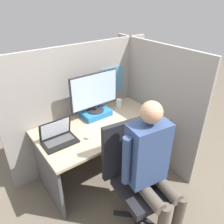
{
  "coord_description": "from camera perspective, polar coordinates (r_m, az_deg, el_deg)",
  "views": [
    {
      "loc": [
        -1.14,
        -1.34,
        2.03
      ],
      "look_at": [
        0.01,
        0.19,
        0.96
      ],
      "focal_mm": 35.0,
      "sensor_mm": 36.0,
      "label": 1
    }
  ],
  "objects": [
    {
      "name": "monitor",
      "position": [
        2.49,
        -4.58,
        5.29
      ],
      "size": [
        0.61,
        0.2,
        0.46
      ],
      "color": "#232328",
      "rests_on": "paper_box"
    },
    {
      "name": "carrot_toy",
      "position": [
        2.3,
        3.39,
        -5.25
      ],
      "size": [
        0.04,
        0.13,
        0.04
      ],
      "color": "orange",
      "rests_on": "desk"
    },
    {
      "name": "paper_box",
      "position": [
        2.62,
        -4.31,
        -0.29
      ],
      "size": [
        0.34,
        0.23,
        0.07
      ],
      "color": "#236BAD",
      "rests_on": "desk"
    },
    {
      "name": "cubicle_panel_right",
      "position": [
        2.8,
        10.68,
        1.83
      ],
      "size": [
        0.04,
        1.42,
        1.53
      ],
      "color": "gray",
      "rests_on": "ground"
    },
    {
      "name": "laptop",
      "position": [
        2.23,
        -13.75,
        -6.57
      ],
      "size": [
        0.33,
        0.22,
        0.23
      ],
      "color": "black",
      "rests_on": "desk"
    },
    {
      "name": "stapler",
      "position": [
        2.75,
        8.96,
        0.76
      ],
      "size": [
        0.04,
        0.13,
        0.05
      ],
      "color": "black",
      "rests_on": "desk"
    },
    {
      "name": "ground_plane",
      "position": [
        2.69,
        2.48,
        -19.91
      ],
      "size": [
        12.0,
        12.0,
        0.0
      ],
      "primitive_type": "plane",
      "color": "#665B4C"
    },
    {
      "name": "person",
      "position": [
        1.91,
        10.43,
        -13.38
      ],
      "size": [
        0.48,
        0.49,
        1.32
      ],
      "color": "brown",
      "rests_on": "ground"
    },
    {
      "name": "office_chair",
      "position": [
        2.14,
        6.07,
        -16.02
      ],
      "size": [
        0.54,
        0.59,
        1.03
      ],
      "color": "black",
      "rests_on": "ground"
    },
    {
      "name": "mouse",
      "position": [
        2.24,
        -6.38,
        -6.47
      ],
      "size": [
        0.06,
        0.05,
        0.03
      ],
      "color": "silver",
      "rests_on": "desk"
    },
    {
      "name": "cubicle_panel_back",
      "position": [
        2.73,
        -7.6,
        1.37
      ],
      "size": [
        1.93,
        0.05,
        1.53
      ],
      "color": "gray",
      "rests_on": "ground"
    },
    {
      "name": "desk",
      "position": [
        2.55,
        -2.71,
        -6.69
      ],
      "size": [
        1.43,
        0.76,
        0.71
      ],
      "color": "tan",
      "rests_on": "ground"
    },
    {
      "name": "coffee_mug",
      "position": [
        2.8,
        1.81,
        2.34
      ],
      "size": [
        0.07,
        0.07,
        0.11
      ],
      "color": "white",
      "rests_on": "desk"
    }
  ]
}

